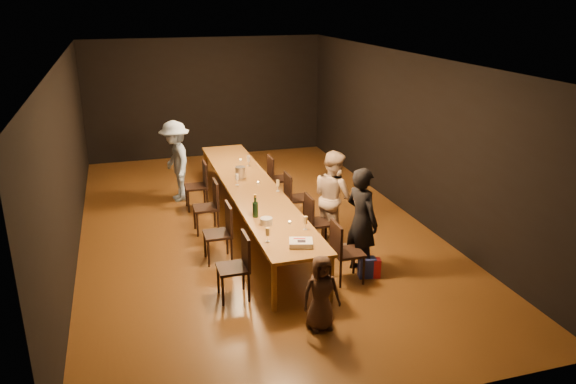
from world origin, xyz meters
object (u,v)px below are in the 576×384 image
object	(u,v)px
woman_tan	(333,197)
plate_stack	(266,221)
chair_left_1	(217,233)
woman_birthday	(362,221)
chair_right_1	(320,221)
chair_right_2	(298,197)
child	(321,293)
champagne_bottle	(255,206)
table	(252,190)
chair_right_0	(348,252)
chair_left_0	(233,267)
chair_left_3	(196,186)
man_blue	(176,161)
chair_left_2	(206,207)
chair_right_3	(280,178)
birthday_cake	(301,243)
ice_bucket	(240,172)

from	to	relation	value
woman_tan	plate_stack	xyz separation A→B (m)	(-1.35, -0.72, 0.01)
chair_left_1	woman_birthday	xyz separation A→B (m)	(2.00, -0.97, 0.36)
chair_right_1	chair_right_2	bearing A→B (deg)	180.00
child	plate_stack	size ratio (longest dim) A/B	5.32
chair_right_2	woman_tan	xyz separation A→B (m)	(0.30, -1.01, 0.33)
plate_stack	champagne_bottle	bearing A→B (deg)	103.69
table	chair_right_0	xyz separation A→B (m)	(0.85, -2.40, -0.24)
chair_right_1	chair_left_0	size ratio (longest dim) A/B	1.00
champagne_bottle	woman_tan	bearing A→B (deg)	14.90
chair_left_3	man_blue	world-z (taller)	man_blue
woman_tan	man_blue	distance (m)	3.64
chair_left_1	woman_birthday	distance (m)	2.25
table	chair_left_2	size ratio (longest dim) A/B	6.45
chair_right_0	chair_right_3	bearing A→B (deg)	180.00
woman_tan	birthday_cake	bearing A→B (deg)	130.45
birthday_cake	woman_tan	bearing A→B (deg)	71.81
chair_left_2	man_blue	xyz separation A→B (m)	(-0.30, 1.81, 0.36)
birthday_cake	plate_stack	distance (m)	0.89
chair_left_1	birthday_cake	bearing A→B (deg)	-146.26
chair_left_0	child	bearing A→B (deg)	-139.47
chair_left_1	birthday_cake	size ratio (longest dim) A/B	2.45
chair_right_3	plate_stack	world-z (taller)	chair_right_3
chair_left_1	ice_bucket	bearing A→B (deg)	-22.95
chair_left_2	woman_birthday	size ratio (longest dim) A/B	0.57
child	chair_left_3	bearing A→B (deg)	101.99
chair_left_1	chair_right_0	bearing A→B (deg)	-125.22
chair_left_1	ice_bucket	xyz separation A→B (m)	(0.76, 1.80, 0.39)
table	man_blue	distance (m)	2.15
chair_right_2	chair_left_3	world-z (taller)	same
table	birthday_cake	size ratio (longest dim) A/B	15.84
chair_left_1	ice_bucket	size ratio (longest dim) A/B	4.41
chair_right_2	woman_birthday	bearing A→B (deg)	7.86
chair_right_1	chair_left_1	xyz separation A→B (m)	(-1.70, 0.00, 0.00)
chair_right_1	chair_left_3	xyz separation A→B (m)	(-1.70, 2.40, 0.00)
woman_tan	chair_right_2	bearing A→B (deg)	1.53
ice_bucket	chair_right_3	bearing A→B (deg)	32.50
chair_right_2	plate_stack	bearing A→B (deg)	-31.14
chair_left_2	child	distance (m)	3.57
plate_stack	chair_right_3	bearing A→B (deg)	70.36
table	chair_left_1	xyz separation A→B (m)	(-0.85, -1.20, -0.24)
child	birthday_cake	xyz separation A→B (m)	(0.02, 0.88, 0.29)
chair_right_3	ice_bucket	world-z (taller)	ice_bucket
man_blue	plate_stack	xyz separation A→B (m)	(0.95, -3.54, -0.02)
table	chair_right_3	bearing A→B (deg)	54.69
woman_birthday	man_blue	distance (m)	4.60
chair_left_0	chair_left_3	world-z (taller)	same
chair_left_3	child	world-z (taller)	child
chair_left_0	plate_stack	distance (m)	0.99
chair_left_1	birthday_cake	xyz separation A→B (m)	(0.92, -1.38, 0.32)
chair_right_0	chair_left_3	world-z (taller)	same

